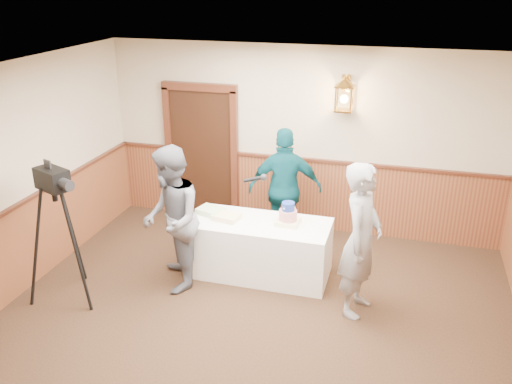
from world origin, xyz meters
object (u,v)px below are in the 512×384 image
display_table (260,248)px  assistant_p (285,189)px  tiered_cake (288,216)px  sheet_cake_green (210,211)px  interviewer (171,220)px  sheet_cake_yellow (226,217)px  tv_camera_rig (62,242)px  baker (361,240)px

display_table → assistant_p: assistant_p is taller
tiered_cake → sheet_cake_green: tiered_cake is taller
display_table → interviewer: (-0.97, -0.58, 0.55)m
tiered_cake → display_table: bearing=-171.2°
assistant_p → sheet_cake_yellow: bearing=43.7°
display_table → tv_camera_rig: size_ratio=1.07×
sheet_cake_yellow → sheet_cake_green: size_ratio=1.03×
baker → tv_camera_rig: baker is taller
assistant_p → tv_camera_rig: (-2.24, -2.09, -0.13)m
sheet_cake_yellow → tv_camera_rig: tv_camera_rig is taller
sheet_cake_yellow → interviewer: (-0.53, -0.55, 0.14)m
display_table → tiered_cake: (0.35, 0.05, 0.49)m
sheet_cake_green → baker: baker is taller
display_table → sheet_cake_yellow: bearing=-176.3°
assistant_p → tiered_cake: bearing=90.9°
interviewer → tv_camera_rig: bearing=-86.8°
sheet_cake_yellow → assistant_p: 1.09m
baker → assistant_p: size_ratio=1.04×
tiered_cake → sheet_cake_yellow: (-0.80, -0.08, -0.08)m
baker → sheet_cake_green: bearing=85.8°
sheet_cake_yellow → baker: size_ratio=0.18×
display_table → interviewer: 1.26m
display_table → assistant_p: (0.12, 0.89, 0.51)m
sheet_cake_yellow → interviewer: 0.77m
interviewer → baker: size_ratio=1.00×
display_table → sheet_cake_green: size_ratio=5.56×
sheet_cake_yellow → assistant_p: (0.57, 0.92, 0.10)m
display_table → sheet_cake_yellow: 0.61m
tv_camera_rig → baker: bearing=34.4°
tiered_cake → tv_camera_rig: tv_camera_rig is taller
interviewer → assistant_p: bearing=118.0°
interviewer → tv_camera_rig: size_ratio=1.09×
sheet_cake_green → interviewer: bearing=-111.5°
sheet_cake_yellow → sheet_cake_green: bearing=156.6°
baker → assistant_p: 1.83m
display_table → interviewer: bearing=-149.3°
sheet_cake_yellow → tv_camera_rig: bearing=-145.0°
sheet_cake_green → assistant_p: size_ratio=0.18×
display_table → baker: bearing=-20.6°
tiered_cake → baker: (0.97, -0.55, 0.06)m
tiered_cake → interviewer: (-1.32, -0.63, 0.06)m
sheet_cake_yellow → assistant_p: size_ratio=0.19×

